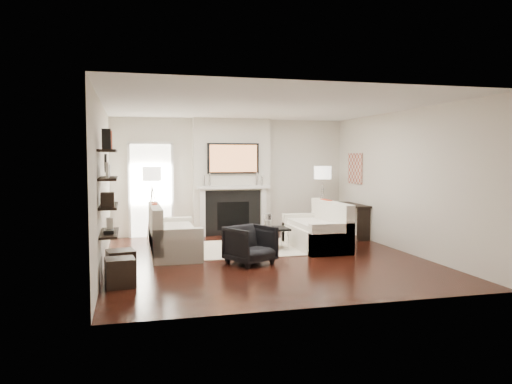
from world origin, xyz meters
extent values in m
plane|color=black|center=(0.00, 0.00, 0.00)|extent=(6.00, 6.00, 0.00)
plane|color=white|center=(0.00, 0.00, 2.70)|extent=(6.00, 6.00, 0.00)
plane|color=silver|center=(0.00, 3.00, 1.35)|extent=(5.50, 0.00, 5.50)
plane|color=silver|center=(0.00, -3.00, 1.35)|extent=(5.50, 0.00, 5.50)
plane|color=silver|center=(-2.75, 0.00, 1.35)|extent=(0.00, 6.00, 6.00)
plane|color=silver|center=(2.75, 0.00, 1.35)|extent=(0.00, 6.00, 6.00)
cube|color=silver|center=(0.00, 2.88, 1.35)|extent=(1.80, 0.25, 2.70)
cube|color=black|center=(0.00, 2.74, 0.52)|extent=(1.30, 0.02, 1.04)
cube|color=black|center=(0.00, 2.73, 0.45)|extent=(0.75, 0.02, 0.65)
cube|color=white|center=(-0.72, 2.71, 0.55)|extent=(0.12, 0.08, 1.10)
cube|color=white|center=(0.72, 2.71, 0.55)|extent=(0.12, 0.08, 1.10)
cube|color=white|center=(0.00, 2.69, 1.12)|extent=(1.70, 0.18, 0.07)
cube|color=black|center=(0.00, 2.71, 1.78)|extent=(1.20, 0.06, 0.70)
cube|color=#BF723F|center=(0.00, 2.68, 1.78)|extent=(1.10, 0.00, 0.62)
cylinder|color=silver|center=(-0.55, 2.70, 1.30)|extent=(0.04, 0.04, 0.30)
cylinder|color=silver|center=(-0.68, 2.70, 1.27)|extent=(0.04, 0.04, 0.24)
cylinder|color=silver|center=(0.55, 2.70, 1.30)|extent=(0.04, 0.04, 0.30)
cylinder|color=silver|center=(0.68, 2.70, 1.27)|extent=(0.04, 0.04, 0.24)
cube|color=white|center=(-1.85, 2.98, 1.05)|extent=(0.90, 0.02, 2.10)
cube|color=white|center=(-2.33, 2.96, 1.05)|extent=(0.06, 0.06, 2.16)
cube|color=white|center=(-1.37, 2.96, 1.05)|extent=(0.06, 0.06, 2.16)
cube|color=white|center=(-1.85, 2.96, 2.13)|extent=(1.02, 0.06, 0.06)
cube|color=beige|center=(0.02, 1.02, 0.01)|extent=(2.60, 2.00, 0.01)
cube|color=silver|center=(-1.54, 0.73, 0.21)|extent=(0.85, 1.80, 0.42)
cube|color=silver|center=(-1.87, 0.73, 0.53)|extent=(0.18, 1.80, 0.80)
cube|color=silver|center=(-1.54, -0.08, 0.30)|extent=(0.85, 0.18, 0.60)
cube|color=silver|center=(-1.54, 1.54, 0.30)|extent=(0.85, 0.18, 0.60)
cube|color=silver|center=(-1.49, 0.73, 0.47)|extent=(0.63, 1.44, 0.10)
cube|color=#BA3416|center=(-1.87, 1.03, 0.73)|extent=(0.10, 0.42, 0.42)
cube|color=black|center=(-1.87, 0.43, 0.72)|extent=(0.10, 0.40, 0.40)
cube|color=silver|center=(1.26, 0.73, 0.21)|extent=(0.85, 1.80, 0.42)
cube|color=silver|center=(1.60, 0.73, 0.53)|extent=(0.18, 1.80, 0.80)
cube|color=silver|center=(1.26, -0.08, 0.30)|extent=(0.85, 0.18, 0.60)
cube|color=silver|center=(1.26, 1.54, 0.30)|extent=(0.85, 0.18, 0.60)
cube|color=silver|center=(1.21, 0.73, 0.47)|extent=(0.63, 1.44, 0.10)
cube|color=#BA3416|center=(1.60, 1.03, 0.73)|extent=(0.10, 0.42, 0.42)
cube|color=black|center=(1.60, 0.43, 0.72)|extent=(0.10, 0.40, 0.40)
cube|color=black|center=(0.15, 0.84, 0.40)|extent=(1.10, 0.55, 0.04)
cylinder|color=silver|center=(-0.35, 0.62, 0.19)|extent=(0.02, 0.02, 0.38)
cylinder|color=silver|center=(0.65, 0.62, 0.19)|extent=(0.02, 0.02, 0.38)
cylinder|color=silver|center=(-0.35, 1.06, 0.19)|extent=(0.02, 0.02, 0.38)
cylinder|color=silver|center=(0.65, 1.06, 0.19)|extent=(0.02, 0.02, 0.38)
cylinder|color=white|center=(0.30, 0.84, 0.56)|extent=(0.16, 0.16, 0.28)
cylinder|color=white|center=(0.30, 0.84, 0.49)|extent=(0.11, 0.11, 0.16)
cylinder|color=#B2741D|center=(-0.10, 0.84, 0.45)|extent=(0.31, 0.31, 0.05)
imported|color=black|center=(-0.35, -0.38, 0.36)|extent=(0.91, 0.89, 0.71)
cylinder|color=silver|center=(-1.85, 2.47, 0.60)|extent=(0.02, 0.02, 1.20)
cylinder|color=white|center=(-1.85, 2.47, 1.45)|extent=(0.40, 0.40, 0.30)
cylinder|color=silver|center=(-1.74, 2.47, 0.60)|extent=(0.25, 0.02, 1.23)
cylinder|color=silver|center=(-1.91, 2.57, 0.60)|extent=(0.14, 0.22, 1.23)
cylinder|color=silver|center=(-1.91, 2.38, 0.60)|extent=(0.14, 0.22, 1.23)
cylinder|color=silver|center=(2.05, 2.34, 0.60)|extent=(0.02, 0.02, 1.20)
cylinder|color=white|center=(2.05, 2.34, 1.45)|extent=(0.40, 0.40, 0.30)
cylinder|color=silver|center=(2.16, 2.34, 0.60)|extent=(0.25, 0.02, 1.23)
cylinder|color=silver|center=(2.00, 2.44, 0.60)|extent=(0.14, 0.22, 1.23)
cylinder|color=silver|center=(1.99, 2.25, 0.60)|extent=(0.14, 0.22, 1.23)
cube|color=black|center=(2.57, 1.82, 0.73)|extent=(0.35, 1.20, 0.04)
cube|color=black|center=(2.57, 1.27, 0.35)|extent=(0.30, 0.04, 0.71)
cube|color=black|center=(2.57, 2.37, 0.35)|extent=(0.30, 0.04, 0.71)
cube|color=#B4715A|center=(2.73, 2.05, 1.55)|extent=(0.03, 0.70, 0.70)
cube|color=black|center=(-2.62, -1.00, 0.70)|extent=(0.25, 1.00, 0.03)
cube|color=black|center=(-2.62, -1.00, 1.10)|extent=(0.25, 1.00, 0.04)
cube|color=black|center=(-2.62, -1.00, 1.50)|extent=(0.25, 1.00, 0.04)
cube|color=black|center=(-2.62, -1.00, 1.90)|extent=(0.25, 1.00, 0.04)
cube|color=black|center=(-2.62, -1.35, 2.06)|extent=(0.12, 0.10, 0.28)
cube|color=#BA3416|center=(-2.62, -0.82, 2.06)|extent=(0.12, 0.10, 0.28)
cube|color=white|center=(-2.62, -1.19, 1.63)|extent=(0.04, 0.30, 0.22)
cube|color=black|center=(-2.62, -0.78, 1.61)|extent=(0.04, 0.22, 0.18)
cube|color=black|center=(-2.62, -1.32, 1.22)|extent=(0.18, 0.25, 0.20)
cube|color=black|center=(-2.62, -0.75, 1.18)|extent=(0.15, 0.12, 0.12)
cube|color=black|center=(-2.62, -1.15, 0.74)|extent=(0.14, 0.20, 0.05)
cube|color=white|center=(-2.62, -0.72, 0.81)|extent=(0.10, 0.10, 0.18)
cylinder|color=black|center=(-2.73, 0.90, 1.70)|extent=(0.04, 0.34, 0.34)
cylinder|color=white|center=(-2.71, 0.90, 1.70)|extent=(0.01, 0.29, 0.29)
cube|color=black|center=(-2.47, -0.76, 0.20)|extent=(0.47, 0.47, 0.40)
cube|color=black|center=(-2.47, -1.39, 0.20)|extent=(0.45, 0.45, 0.40)
camera|label=1|loc=(-2.33, -8.52, 1.81)|focal=35.00mm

